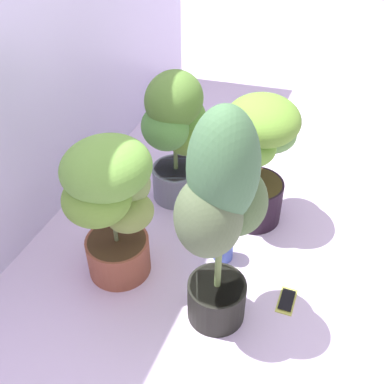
% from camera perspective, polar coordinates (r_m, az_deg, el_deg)
% --- Properties ---
extents(ground_plane, '(8.00, 8.00, 0.00)m').
position_cam_1_polar(ground_plane, '(2.32, 2.82, -6.75)').
color(ground_plane, silver).
rests_on(ground_plane, ground).
extents(mylar_back_wall, '(3.20, 0.01, 2.00)m').
position_cam_1_polar(mylar_back_wall, '(2.14, -19.73, 19.14)').
color(mylar_back_wall, silver).
rests_on(mylar_back_wall, ground).
extents(potted_plant_front_right, '(0.45, 0.44, 0.67)m').
position_cam_1_polar(potted_plant_front_right, '(2.25, 8.02, 4.73)').
color(potted_plant_front_right, black).
rests_on(potted_plant_front_right, ground).
extents(potted_plant_back_right, '(0.44, 0.34, 0.72)m').
position_cam_1_polar(potted_plant_back_right, '(2.35, -1.96, 7.45)').
color(potted_plant_back_right, slate).
rests_on(potted_plant_back_right, ground).
extents(potted_plant_front_left, '(0.45, 0.36, 0.98)m').
position_cam_1_polar(potted_plant_front_left, '(1.65, 3.47, -2.27)').
color(potted_plant_front_left, black).
rests_on(potted_plant_front_left, ground).
extents(potted_plant_back_left, '(0.49, 0.48, 0.69)m').
position_cam_1_polar(potted_plant_back_left, '(1.96, -9.55, -0.90)').
color(potted_plant_back_left, '#964F36').
rests_on(potted_plant_back_left, ground).
extents(cell_phone, '(0.15, 0.07, 0.01)m').
position_cam_1_polar(cell_phone, '(2.15, 11.16, -12.48)').
color(cell_phone, '#C5C84D').
rests_on(cell_phone, ground).
extents(floor_fan, '(0.23, 0.23, 0.36)m').
position_cam_1_polar(floor_fan, '(2.62, 5.55, 6.15)').
color(floor_fan, black).
rests_on(floor_fan, ground).
extents(nutrient_bottle, '(0.09, 0.09, 0.21)m').
position_cam_1_polar(nutrient_bottle, '(2.21, 3.75, -5.93)').
color(nutrient_bottle, '#445CB5').
rests_on(nutrient_bottle, ground).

